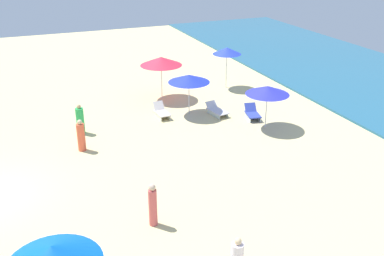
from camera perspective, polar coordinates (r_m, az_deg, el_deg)
umbrella_0 at (r=28.59m, az=4.48°, el=9.78°), size 1.81×1.81×2.63m
umbrella_1 at (r=11.20m, az=-17.38°, el=-15.24°), size 2.31×2.31×2.64m
umbrella_2 at (r=26.60m, az=-3.97°, el=8.51°), size 2.48×2.48×2.56m
umbrella_3 at (r=22.69m, az=9.61°, el=4.79°), size 2.21×2.21×2.23m
lounge_chair_3_0 at (r=24.32m, az=7.69°, el=1.85°), size 1.37×0.89×0.70m
umbrella_4 at (r=24.18m, az=-0.39°, el=6.34°), size 2.26×2.26×2.24m
lounge_chair_4_0 at (r=24.36m, az=-3.91°, el=2.04°), size 1.34×0.66×0.72m
lounge_chair_4_1 at (r=24.68m, az=3.15°, el=2.26°), size 1.54×0.88×0.60m
beachgoer_1 at (r=21.00m, az=-13.96°, el=-1.04°), size 0.37×0.37×1.52m
beachgoer_2 at (r=15.37m, az=-5.02°, el=-9.81°), size 0.41×0.41×1.60m
beachgoer_3 at (r=22.84m, az=-14.07°, el=0.98°), size 0.51×0.51×1.52m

